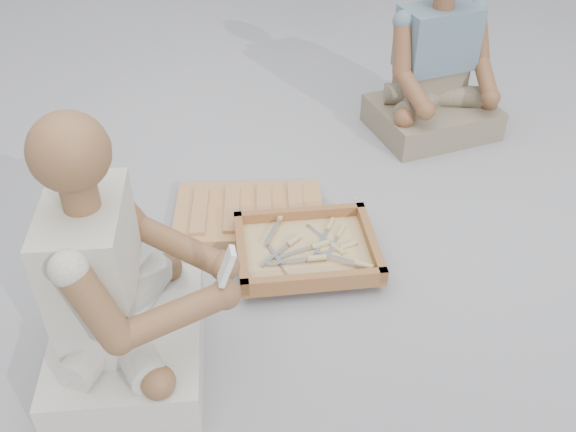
{
  "coord_description": "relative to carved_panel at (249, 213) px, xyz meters",
  "views": [
    {
      "loc": [
        -0.26,
        -1.54,
        1.63
      ],
      "look_at": [
        -0.09,
        0.17,
        0.3
      ],
      "focal_mm": 40.0,
      "sensor_mm": 36.0,
      "label": 1
    }
  ],
  "objects": [
    {
      "name": "mobile_phone",
      "position": [
        -0.09,
        -0.77,
        0.41
      ],
      "size": [
        0.06,
        0.05,
        0.12
      ],
      "rotation": [
        -0.35,
        0.0,
        -1.47
      ],
      "color": "silver",
      "rests_on": "craftsman"
    },
    {
      "name": "wood_chip_8",
      "position": [
        0.05,
        -0.21,
        -0.02
      ],
      "size": [
        0.02,
        0.02,
        0.0
      ],
      "primitive_type": "cube",
      "rotation": [
        0.0,
        0.0,
        0.64
      ],
      "color": "tan",
      "rests_on": "ground"
    },
    {
      "name": "chisel_3",
      "position": [
        0.23,
        -0.29,
        0.05
      ],
      "size": [
        0.21,
        0.09,
        0.02
      ],
      "rotation": [
        0.0,
        0.0,
        0.34
      ],
      "color": "silver",
      "rests_on": "tool_tray"
    },
    {
      "name": "wood_chip_1",
      "position": [
        0.43,
        -0.22,
        -0.02
      ],
      "size": [
        0.02,
        0.02,
        0.0
      ],
      "primitive_type": "cube",
      "rotation": [
        0.0,
        0.0,
        2.55
      ],
      "color": "tan",
      "rests_on": "ground"
    },
    {
      "name": "chisel_1",
      "position": [
        0.34,
        -0.3,
        0.05
      ],
      "size": [
        0.21,
        0.09,
        0.02
      ],
      "rotation": [
        0.0,
        0.0,
        0.36
      ],
      "color": "silver",
      "rests_on": "tool_tray"
    },
    {
      "name": "chisel_2",
      "position": [
        0.37,
        -0.42,
        0.06
      ],
      "size": [
        0.2,
        0.12,
        0.02
      ],
      "rotation": [
        0.0,
        0.0,
        -0.51
      ],
      "color": "silver",
      "rests_on": "tool_tray"
    },
    {
      "name": "carved_panel",
      "position": [
        0.0,
        0.0,
        0.0
      ],
      "size": [
        0.63,
        0.44,
        0.04
      ],
      "primitive_type": "cube",
      "rotation": [
        0.0,
        0.0,
        -0.06
      ],
      "color": "#9E703D",
      "rests_on": "ground"
    },
    {
      "name": "wood_chip_0",
      "position": [
        0.42,
        -0.28,
        -0.02
      ],
      "size": [
        0.02,
        0.02,
        0.0
      ],
      "primitive_type": "cube",
      "rotation": [
        0.0,
        0.0,
        3.05
      ],
      "color": "tan",
      "rests_on": "ground"
    },
    {
      "name": "craftsman",
      "position": [
        -0.42,
        -0.71,
        0.28
      ],
      "size": [
        0.59,
        0.57,
        0.89
      ],
      "rotation": [
        0.0,
        0.0,
        -1.57
      ],
      "color": "beige",
      "rests_on": "ground"
    },
    {
      "name": "wood_chip_2",
      "position": [
        0.46,
        0.08,
        -0.02
      ],
      "size": [
        0.02,
        0.02,
        0.0
      ],
      "primitive_type": "cube",
      "rotation": [
        0.0,
        0.0,
        0.64
      ],
      "color": "tan",
      "rests_on": "ground"
    },
    {
      "name": "chisel_9",
      "position": [
        0.11,
        -0.42,
        0.05
      ],
      "size": [
        0.09,
        0.21,
        0.02
      ],
      "rotation": [
        0.0,
        0.0,
        -1.21
      ],
      "color": "silver",
      "rests_on": "tool_tray"
    },
    {
      "name": "wood_chip_9",
      "position": [
        0.43,
        -0.07,
        -0.02
      ],
      "size": [
        0.02,
        0.02,
        0.0
      ],
      "primitive_type": "cube",
      "rotation": [
        0.0,
        0.0,
        1.64
      ],
      "color": "tan",
      "rests_on": "ground"
    },
    {
      "name": "tool_tray",
      "position": [
        0.2,
        -0.3,
        0.04
      ],
      "size": [
        0.53,
        0.43,
        0.07
      ],
      "rotation": [
        0.0,
        0.0,
        0.03
      ],
      "color": "brown",
      "rests_on": "carved_panel"
    },
    {
      "name": "chisel_0",
      "position": [
        0.3,
        -0.19,
        0.05
      ],
      "size": [
        0.11,
        0.21,
        0.02
      ],
      "rotation": [
        0.0,
        0.0,
        1.13
      ],
      "color": "silver",
      "rests_on": "tool_tray"
    },
    {
      "name": "chisel_8",
      "position": [
        0.14,
        -0.27,
        0.05
      ],
      "size": [
        0.17,
        0.17,
        0.02
      ],
      "rotation": [
        0.0,
        0.0,
        0.78
      ],
      "color": "silver",
      "rests_on": "tool_tray"
    },
    {
      "name": "chisel_6",
      "position": [
        0.12,
        -0.13,
        0.06
      ],
      "size": [
        0.11,
        0.21,
        0.02
      ],
      "rotation": [
        0.0,
        0.0,
        1.15
      ],
      "color": "silver",
      "rests_on": "tool_tray"
    },
    {
      "name": "wood_chip_3",
      "position": [
        0.48,
        -0.3,
        -0.02
      ],
      "size": [
        0.02,
        0.02,
        0.0
      ],
      "primitive_type": "cube",
      "rotation": [
        0.0,
        0.0,
        2.01
      ],
      "color": "tan",
      "rests_on": "ground"
    },
    {
      "name": "wood_chip_4",
      "position": [
        0.29,
        -0.37,
        -0.02
      ],
      "size": [
        0.02,
        0.02,
        0.0
      ],
      "primitive_type": "cube",
      "rotation": [
        0.0,
        0.0,
        1.75
      ],
      "color": "tan",
      "rests_on": "ground"
    },
    {
      "name": "chisel_7",
      "position": [
        0.31,
        -0.3,
        0.05
      ],
      "size": [
        0.13,
        0.2,
        0.02
      ],
      "rotation": [
        0.0,
        0.0,
        -1.01
      ],
      "color": "silver",
      "rests_on": "tool_tray"
    },
    {
      "name": "wood_chip_10",
      "position": [
        0.09,
        -0.45,
        -0.02
      ],
      "size": [
        0.02,
        0.02,
        0.0
      ],
      "primitive_type": "cube",
      "rotation": [
        0.0,
        0.0,
        0.07
      ],
      "color": "tan",
      "rests_on": "ground"
    },
    {
      "name": "wood_chip_7",
      "position": [
        0.29,
        -0.34,
        -0.02
      ],
      "size": [
        0.02,
        0.02,
        0.0
      ],
      "primitive_type": "cube",
      "rotation": [
        0.0,
        0.0,
        0.57
      ],
      "color": "tan",
      "rests_on": "ground"
    },
    {
      "name": "chisel_4",
      "position": [
        0.33,
        -0.24,
        0.05
      ],
      "size": [
        0.12,
        0.2,
        0.02
      ],
      "rotation": [
        0.0,
        0.0,
        1.08
      ],
      "color": "silver",
      "rests_on": "tool_tray"
    },
    {
      "name": "wood_chip_6",
      "position": [
        0.18,
        -0.21,
        -0.02
      ],
      "size": [
        0.02,
        0.02,
        0.0
      ],
      "primitive_type": "cube",
      "rotation": [
        0.0,
        0.0,
        0.34
      ],
      "color": "tan",
      "rests_on": "ground"
    },
    {
      "name": "companion",
      "position": [
        0.93,
        0.64,
        0.27
      ],
      "size": [
        0.66,
        0.58,
        0.87
      ],
      "rotation": [
        0.0,
        0.0,
        3.41
      ],
      "color": "#786B57",
      "rests_on": "ground"
    },
    {
      "name": "chisel_5",
      "position": [
        0.21,
        -0.37,
        0.06
      ],
      "size": [
        0.22,
        0.03,
        0.02
      ],
      "rotation": [
        0.0,
        0.0,
        0.06
      ],
      "color": "silver",
      "rests_on": "tool_tray"
    },
    {
      "name": "wood_chip_5",
      "position": [
        0.28,
        -0.14,
        -0.02
      ],
      "size": [
        0.02,
        0.02,
        0.0
      ],
      "primitive_type": "cube",
      "rotation": [
        0.0,
        0.0,
        1.92
      ],
      "color": "tan",
      "rests_on": "ground"
    },
    {
      "name": "ground",
      "position": [
        0.22,
        -0.56,
        -0.02
      ],
      "size": [
        60.0,
        60.0,
        0.0
      ],
      "primitive_type": "plane",
      "color": "#A0A0A5",
      "rests_on": "ground"
    }
  ]
}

